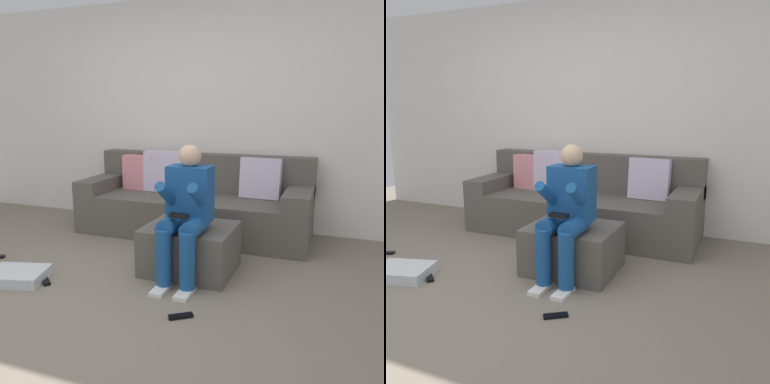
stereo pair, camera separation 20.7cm
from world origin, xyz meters
The scene contains 9 objects.
ground_plane centered at (0.00, 0.00, 0.00)m, with size 7.84×7.84×0.00m, color slate.
wall_back centered at (0.00, 2.41, 1.25)m, with size 6.03×0.10×2.50m, color silver.
couch_sectional centered at (0.13, 2.00, 0.32)m, with size 2.42×0.84×0.86m.
ottoman centered at (0.46, 0.99, 0.19)m, with size 0.72×0.60×0.38m, color #59544C.
person_seated centered at (0.48, 0.82, 0.57)m, with size 0.34×0.59×1.06m.
storage_bin centered at (-0.74, 0.33, 0.04)m, with size 0.44×0.34×0.09m, color silver.
remote_near_ottoman centered at (0.67, 0.25, 0.01)m, with size 0.16×0.05×0.02m, color black.
remote_by_storage_bin centered at (-0.53, 0.39, 0.01)m, with size 0.19×0.05×0.02m, color black.
remote_under_side_table centered at (-1.29, 0.65, 0.01)m, with size 0.15×0.05×0.02m, color black.
Camera 2 is at (1.75, -1.88, 1.33)m, focal length 37.68 mm.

